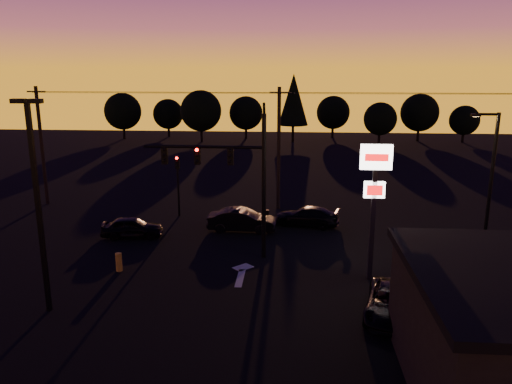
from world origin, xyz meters
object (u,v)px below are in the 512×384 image
suv_parked (391,303)px  car_right (307,216)px  streetlight (490,178)px  bollard (119,262)px  car_mid (242,220)px  pylon_sign (375,183)px  parking_lot_light (37,194)px  car_left (132,227)px  traffic_signal_mast (234,170)px  secondary_signal (178,177)px

suv_parked → car_right: bearing=118.6°
streetlight → bollard: (-19.81, -4.05, -3.93)m
car_mid → car_right: bearing=-69.1°
car_mid → car_right: car_mid is taller
pylon_sign → suv_parked: 5.83m
parking_lot_light → car_left: size_ratio=2.42×
traffic_signal_mast → bollard: size_ratio=8.76×
streetlight → pylon_sign: bearing=-149.9°
secondary_signal → parking_lot_light: size_ratio=0.48×
pylon_sign → suv_parked: bearing=-85.2°
pylon_sign → streetlight: 8.00m
secondary_signal → car_mid: size_ratio=0.99×
traffic_signal_mast → pylon_sign: traffic_signal_mast is taller
traffic_signal_mast → car_mid: 6.17m
pylon_sign → parking_lot_light: bearing=-162.8°
streetlight → car_left: streetlight is taller
car_right → secondary_signal: bearing=-87.3°
car_right → streetlight: bearing=77.9°
traffic_signal_mast → pylon_sign: size_ratio=1.26×
bollard → traffic_signal_mast: bearing=23.6°
pylon_sign → car_left: size_ratio=1.80×
bollard → car_left: size_ratio=0.26×
parking_lot_light → bollard: 6.72m
streetlight → car_right: streetlight is taller
parking_lot_light → pylon_sign: (14.50, 4.50, -0.36)m
secondary_signal → suv_parked: size_ratio=0.98×
car_mid → suv_parked: size_ratio=0.99×
car_left → parking_lot_light: bearing=169.5°
secondary_signal → streetlight: size_ratio=0.54×
pylon_sign → car_mid: 10.87m
pylon_sign → streetlight: size_ratio=0.85×
parking_lot_light → car_left: (0.61, 9.76, -4.63)m
car_mid → secondary_signal: bearing=60.0°
suv_parked → car_left: bearing=160.8°
secondary_signal → parking_lot_light: 14.90m
traffic_signal_mast → secondary_signal: bearing=123.2°
pylon_sign → car_right: (-2.97, 8.47, -4.28)m
parking_lot_light → pylon_sign: size_ratio=1.34×
secondary_signal → bollard: secondary_signal is taller
secondary_signal → streetlight: (18.91, -5.99, 1.56)m
bollard → suv_parked: (13.23, -3.88, 0.13)m
parking_lot_light → suv_parked: 15.55m
traffic_signal_mast → car_mid: traffic_signal_mast is taller
secondary_signal → pylon_sign: 15.75m
traffic_signal_mast → car_mid: (-0.08, 4.51, -4.21)m
traffic_signal_mast → car_right: bearing=55.3°
secondary_signal → car_mid: (4.82, -2.98, -2.14)m
parking_lot_light → car_right: bearing=48.3°
parking_lot_light → car_left: 10.82m
car_right → bollard: bearing=-37.2°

